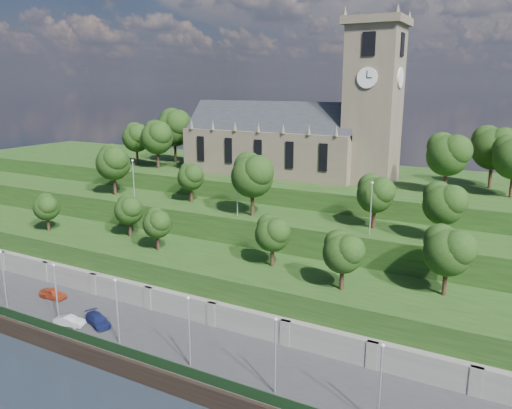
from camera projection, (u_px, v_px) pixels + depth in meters
The scene contains 17 objects.
ground at pixel (118, 374), 54.86m from camera, with size 320.00×320.00×0.00m, color #1B222C.
promenade at pixel (153, 341), 59.75m from camera, with size 160.00×12.00×2.00m, color #2D2D30.
quay_wall at pixel (117, 365), 54.56m from camera, with size 160.00×0.50×2.20m, color black.
fence at pixel (121, 350), 54.76m from camera, with size 160.00×0.10×1.20m, color black.
retaining_wall at pixel (183, 311), 64.50m from camera, with size 160.00×2.10×5.00m.
embankment_lower at pixel (209, 284), 69.30m from camera, with size 160.00×12.00×8.00m, color #1E3D14.
embankment_upper at pixel (247, 248), 78.22m from camera, with size 160.00×10.00×12.00m, color #1E3D14.
hilltop at pixel (301, 210), 95.81m from camera, with size 160.00×32.00×15.00m, color #1E3D14.
church at pixel (298, 133), 88.49m from camera, with size 38.60×12.35×27.60m.
trees_lower at pixel (249, 229), 64.60m from camera, with size 65.08×8.98×7.98m.
trees_upper at pixel (243, 176), 74.57m from camera, with size 60.97×8.32×9.38m.
trees_hilltop at pixel (288, 138), 88.55m from camera, with size 75.26×16.42×11.21m.
lamp_posts_promenade at pixel (117, 306), 56.39m from camera, with size 60.36×0.36×7.90m.
lamp_posts_upper at pixel (237, 189), 73.30m from camera, with size 40.36×0.36×6.99m.
car_left at pixel (53, 294), 69.27m from camera, with size 1.65×4.11×1.40m, color #A5371B.
car_middle at pixel (69, 321), 61.38m from camera, with size 1.36×3.91×1.29m, color #A3A3A8.
car_right at pixel (98, 320), 61.59m from camera, with size 1.86×4.58×1.33m, color #161E50.
Camera 1 is at (36.71, -35.77, 31.00)m, focal length 35.00 mm.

